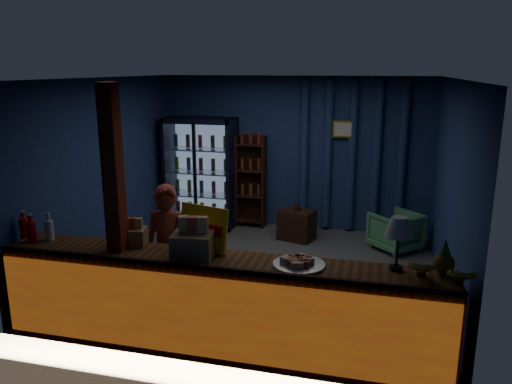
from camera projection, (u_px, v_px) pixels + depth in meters
The scene contains 19 objects.
ground at pixel (263, 274), 6.79m from camera, with size 4.60×4.60×0.00m, color #515154.
room_walls at pixel (264, 160), 6.41m from camera, with size 4.60×4.60×4.60m.
counter at pixel (218, 305), 4.88m from camera, with size 4.40×0.57×0.99m.
support_post at pixel (116, 216), 4.93m from camera, with size 0.16×0.16×2.60m, color #9B2C16.
beverage_cooler at pixel (203, 173), 8.73m from camera, with size 1.20×0.62×1.90m.
bottle_shelf at pixel (251, 182), 8.70m from camera, with size 0.50×0.28×1.60m.
curtain_folds at pixel (352, 156), 8.25m from camera, with size 1.74×0.14×2.50m.
framed_picture at pixel (344, 129), 8.13m from camera, with size 0.36×0.04×0.28m.
shopkeeper at pixel (168, 251), 5.54m from camera, with size 0.55×0.36×1.50m, color #973629.
green_chair at pixel (395, 231), 7.62m from camera, with size 0.64×0.66×0.60m, color #54A96A.
side_table at pixel (297, 225), 8.09m from camera, with size 0.63×0.52×0.59m.
yellow_sign at pixel (203, 228), 4.97m from camera, with size 0.57×0.27×0.45m.
soda_bottles at pixel (35, 229), 5.27m from camera, with size 0.40×0.17×0.30m.
snack_box_left at pixel (193, 244), 4.77m from camera, with size 0.42×0.36×0.40m.
snack_box_centre at pixel (133, 235), 5.14m from camera, with size 0.30×0.27×0.28m.
pastry_tray at pixel (299, 263), 4.60m from camera, with size 0.49×0.49×0.08m.
banana_bunches at pixel (441, 272), 4.24m from camera, with size 0.56×0.32×0.19m.
table_lamp at pixel (399, 229), 4.41m from camera, with size 0.25×0.25×0.50m.
pineapple at pixel (444, 260), 4.38m from camera, with size 0.19×0.19×0.32m.
Camera 1 is at (1.45, -6.14, 2.73)m, focal length 35.00 mm.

